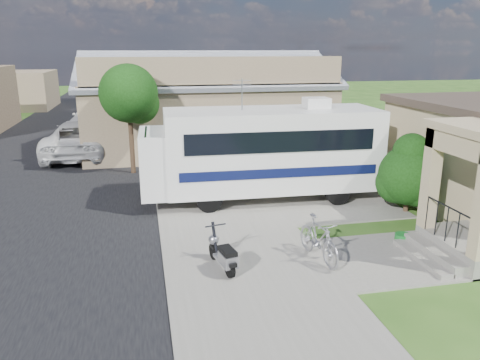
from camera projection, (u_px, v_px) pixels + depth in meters
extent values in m
plane|color=#234913|center=(278.00, 252.00, 12.30)|extent=(120.00, 120.00, 0.00)
cube|color=black|center=(46.00, 172.00, 20.23)|extent=(9.00, 80.00, 0.02)
cube|color=slate|center=(196.00, 164.00, 21.51)|extent=(4.00, 80.00, 0.06)
cube|color=slate|center=(283.00, 196.00, 16.82)|extent=(7.00, 6.00, 0.05)
cube|color=slate|center=(402.00, 257.00, 11.94)|extent=(4.00, 3.00, 0.05)
cube|color=black|center=(415.00, 157.00, 15.46)|extent=(0.04, 1.10, 1.20)
cube|color=slate|center=(470.00, 248.00, 11.93)|extent=(1.60, 2.40, 0.50)
cube|color=slate|center=(434.00, 254.00, 11.76)|extent=(0.40, 2.16, 0.32)
cube|color=slate|center=(421.00, 259.00, 11.71)|extent=(0.35, 2.16, 0.16)
cube|color=#8E795A|center=(431.00, 178.00, 12.34)|extent=(0.35, 0.35, 2.70)
cube|color=#8E795A|center=(462.00, 145.00, 11.07)|extent=(0.35, 2.40, 0.50)
cylinder|color=black|center=(449.00, 207.00, 11.47)|extent=(0.04, 1.70, 0.04)
cube|color=#7B614D|center=(205.00, 113.00, 24.99)|extent=(12.00, 8.00, 3.60)
cube|color=slate|center=(210.00, 70.00, 22.47)|extent=(12.50, 4.40, 1.78)
cube|color=slate|center=(199.00, 67.00, 26.23)|extent=(12.50, 4.40, 1.78)
cube|color=slate|center=(204.00, 54.00, 24.16)|extent=(12.50, 0.50, 0.22)
cube|color=#7B614D|center=(216.00, 72.00, 20.68)|extent=(11.76, 0.20, 1.30)
cube|color=#7B614D|center=(4.00, 90.00, 40.92)|extent=(8.00, 7.00, 3.20)
cylinder|color=black|center=(131.00, 137.00, 19.59)|extent=(0.20, 0.20, 3.15)
sphere|color=black|center=(129.00, 93.00, 19.10)|extent=(2.40, 2.40, 2.40)
sphere|color=black|center=(139.00, 104.00, 19.49)|extent=(1.68, 1.68, 1.68)
cylinder|color=black|center=(133.00, 107.00, 28.99)|extent=(0.20, 0.20, 3.29)
sphere|color=black|center=(132.00, 76.00, 28.48)|extent=(2.40, 2.40, 2.40)
sphere|color=black|center=(139.00, 83.00, 28.87)|extent=(1.68, 1.68, 1.68)
cylinder|color=black|center=(135.00, 95.00, 37.50)|extent=(0.20, 0.20, 3.01)
sphere|color=black|center=(133.00, 73.00, 37.04)|extent=(2.40, 2.40, 2.40)
sphere|color=black|center=(139.00, 79.00, 37.42)|extent=(1.68, 1.68, 1.68)
cube|color=silver|center=(271.00, 149.00, 16.15)|extent=(7.33, 2.80, 2.70)
cube|color=silver|center=(153.00, 162.00, 15.55)|extent=(0.90, 2.49, 2.08)
cube|color=black|center=(146.00, 146.00, 15.36)|extent=(0.13, 2.21, 0.93)
cube|color=black|center=(282.00, 142.00, 14.78)|extent=(6.17, 0.21, 0.67)
cube|color=black|center=(263.00, 128.00, 17.26)|extent=(6.17, 0.21, 0.67)
cube|color=#0B1037|center=(281.00, 173.00, 15.06)|extent=(6.53, 0.21, 0.31)
cube|color=#0B1037|center=(263.00, 156.00, 17.54)|extent=(6.53, 0.21, 0.31)
cube|color=silver|center=(316.00, 103.00, 16.00)|extent=(0.85, 0.75, 0.36)
cylinder|color=#939299|center=(242.00, 94.00, 15.47)|extent=(0.04, 0.04, 1.04)
cylinder|color=black|center=(209.00, 199.00, 15.04)|extent=(0.84, 0.31, 0.83)
cylinder|color=black|center=(202.00, 180.00, 17.20)|extent=(0.84, 0.31, 0.83)
cylinder|color=black|center=(337.00, 192.00, 15.78)|extent=(0.84, 0.31, 0.83)
cylinder|color=black|center=(315.00, 175.00, 17.95)|extent=(0.84, 0.31, 0.83)
cylinder|color=black|center=(406.00, 201.00, 15.14)|extent=(0.15, 0.15, 0.77)
sphere|color=black|center=(409.00, 175.00, 14.90)|extent=(1.93, 1.93, 1.93)
sphere|color=black|center=(416.00, 161.00, 15.15)|extent=(1.55, 1.55, 1.55)
sphere|color=black|center=(397.00, 183.00, 15.11)|extent=(1.35, 1.35, 1.35)
sphere|color=black|center=(418.00, 189.00, 14.77)|extent=(1.16, 1.16, 1.16)
sphere|color=black|center=(411.00, 151.00, 14.69)|extent=(1.16, 1.16, 1.16)
cylinder|color=black|center=(230.00, 269.00, 10.76)|extent=(0.20, 0.43, 0.42)
cylinder|color=black|center=(214.00, 251.00, 11.68)|extent=(0.20, 0.43, 0.42)
cube|color=#939299|center=(222.00, 258.00, 11.16)|extent=(0.39, 0.57, 0.08)
cube|color=#939299|center=(228.00, 259.00, 10.79)|extent=(0.42, 0.58, 0.29)
cube|color=black|center=(227.00, 251.00, 10.78)|extent=(0.40, 0.62, 0.11)
cube|color=black|center=(232.00, 264.00, 10.59)|extent=(0.21, 0.22, 0.10)
cylinder|color=black|center=(215.00, 238.00, 11.52)|extent=(0.14, 0.33, 0.79)
sphere|color=#939299|center=(214.00, 240.00, 11.60)|extent=(0.27, 0.27, 0.27)
sphere|color=black|center=(213.00, 238.00, 11.66)|extent=(0.11, 0.11, 0.11)
cylinder|color=black|center=(216.00, 225.00, 11.35)|extent=(0.52, 0.14, 0.03)
cube|color=black|center=(214.00, 247.00, 11.65)|extent=(0.19, 0.29, 0.06)
imported|color=#939299|center=(319.00, 241.00, 11.56)|extent=(0.81, 1.90, 1.11)
imported|color=silver|center=(81.00, 138.00, 22.97)|extent=(3.24, 6.45, 1.75)
imported|color=silver|center=(95.00, 118.00, 29.73)|extent=(3.37, 6.34, 1.75)
cylinder|color=#156923|center=(403.00, 239.00, 12.89)|extent=(0.44, 0.44, 0.20)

